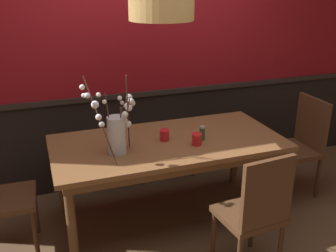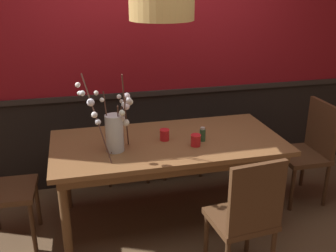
# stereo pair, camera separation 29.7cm
# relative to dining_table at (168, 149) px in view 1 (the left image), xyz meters

# --- Properties ---
(ground_plane) EXTENTS (24.00, 24.00, 0.00)m
(ground_plane) POSITION_rel_dining_table_xyz_m (0.00, 0.00, -0.66)
(ground_plane) COLOR brown
(back_wall) EXTENTS (5.75, 0.14, 2.93)m
(back_wall) POSITION_rel_dining_table_xyz_m (0.00, 0.83, 0.79)
(back_wall) COLOR black
(back_wall) RESTS_ON ground
(dining_table) EXTENTS (1.91, 0.94, 0.74)m
(dining_table) POSITION_rel_dining_table_xyz_m (0.00, 0.00, 0.00)
(dining_table) COLOR brown
(dining_table) RESTS_ON ground
(chair_far_side_left) EXTENTS (0.47, 0.41, 0.94)m
(chair_far_side_left) POSITION_rel_dining_table_xyz_m (-0.24, 0.89, -0.13)
(chair_far_side_left) COLOR #4C301C
(chair_far_side_left) RESTS_ON ground
(chair_far_side_right) EXTENTS (0.47, 0.41, 0.94)m
(chair_far_side_right) POSITION_rel_dining_table_xyz_m (0.33, 0.90, -0.13)
(chair_far_side_right) COLOR #4C301C
(chair_far_side_right) RESTS_ON ground
(chair_head_east_end) EXTENTS (0.41, 0.46, 0.95)m
(chair_head_east_end) POSITION_rel_dining_table_xyz_m (1.37, 0.02, -0.13)
(chair_head_east_end) COLOR #4C301C
(chair_head_east_end) RESTS_ON ground
(chair_near_side_right) EXTENTS (0.45, 0.42, 0.95)m
(chair_near_side_right) POSITION_rel_dining_table_xyz_m (0.33, -0.87, -0.14)
(chair_near_side_right) COLOR #4C301C
(chair_near_side_right) RESTS_ON ground
(vase_with_blossoms) EXTENTS (0.42, 0.38, 0.64)m
(vase_with_blossoms) POSITION_rel_dining_table_xyz_m (-0.45, -0.10, 0.27)
(vase_with_blossoms) COLOR silver
(vase_with_blossoms) RESTS_ON dining_table
(candle_holder_nearer_center) EXTENTS (0.08, 0.08, 0.10)m
(candle_holder_nearer_center) POSITION_rel_dining_table_xyz_m (0.19, -0.16, 0.13)
(candle_holder_nearer_center) COLOR red
(candle_holder_nearer_center) RESTS_ON dining_table
(candle_holder_nearer_edge) EXTENTS (0.08, 0.08, 0.10)m
(candle_holder_nearer_edge) POSITION_rel_dining_table_xyz_m (-0.03, 0.02, 0.13)
(candle_holder_nearer_edge) COLOR red
(candle_holder_nearer_edge) RESTS_ON dining_table
(condiment_bottle) EXTENTS (0.05, 0.05, 0.12)m
(condiment_bottle) POSITION_rel_dining_table_xyz_m (0.28, -0.07, 0.14)
(condiment_bottle) COLOR #2D5633
(condiment_bottle) RESTS_ON dining_table
(pendant_lamp) EXTENTS (0.49, 0.49, 1.22)m
(pendant_lamp) POSITION_rel_dining_table_xyz_m (-0.04, 0.04, 1.17)
(pendant_lamp) COLOR tan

